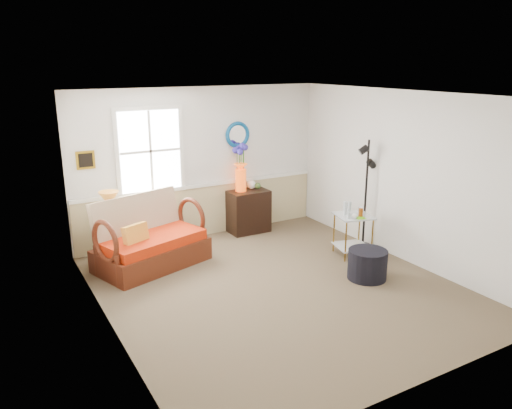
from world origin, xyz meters
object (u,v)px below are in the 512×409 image
lamp_stand (112,243)px  floor_lamp (366,194)px  side_table (353,235)px  ottoman (367,264)px  cabinet (248,211)px  loveseat (151,233)px

lamp_stand → floor_lamp: floor_lamp is taller
side_table → ottoman: side_table is taller
lamp_stand → ottoman: size_ratio=1.03×
cabinet → loveseat: bearing=-161.7°
floor_lamp → ottoman: (-0.83, -1.02, -0.69)m
floor_lamp → ottoman: floor_lamp is taller
ottoman → lamp_stand: bearing=140.3°
loveseat → side_table: bearing=-39.7°
loveseat → side_table: (2.91, -1.18, -0.19)m
cabinet → ottoman: cabinet is taller
cabinet → ottoman: size_ratio=1.38×
cabinet → floor_lamp: floor_lamp is taller
loveseat → cabinet: size_ratio=2.11×
loveseat → floor_lamp: bearing=-33.6°
loveseat → lamp_stand: loveseat is taller
cabinet → ottoman: bearing=-79.5°
cabinet → side_table: bearing=-64.3°
cabinet → lamp_stand: bearing=-175.9°
side_table → floor_lamp: floor_lamp is taller
floor_lamp → lamp_stand: bearing=-178.3°
loveseat → cabinet: loveseat is taller
lamp_stand → loveseat: bearing=-46.2°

